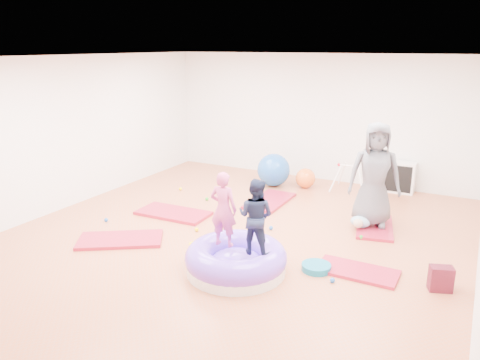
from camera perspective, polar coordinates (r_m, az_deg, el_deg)
The scene contains 19 objects.
room at distance 7.06m, azimuth -1.14°, elevation 3.30°, with size 7.01×8.01×2.81m.
gym_mat_front_left at distance 7.63m, azimuth -14.39°, elevation -7.07°, with size 1.29×0.64×0.05m, color maroon.
gym_mat_mid_left at distance 8.60m, azimuth -8.13°, elevation -4.02°, with size 1.31×0.66×0.05m, color maroon.
gym_mat_center_back at distance 9.19m, azimuth 3.63°, elevation -2.55°, with size 1.26×0.63×0.05m, color maroon.
gym_mat_right at distance 6.64m, azimuth 14.09°, elevation -10.73°, with size 1.07×0.54×0.04m, color maroon.
gym_mat_rear_right at distance 8.23m, azimuth 16.08°, elevation -5.49°, with size 1.16×0.58×0.05m, color maroon.
inflatable_cushion at distance 6.41m, azimuth -0.49°, elevation -9.75°, with size 1.39×1.39×0.44m.
child_pink at distance 6.22m, azimuth -2.04°, elevation -3.13°, with size 0.38×0.25×1.03m, color #CB4983.
child_navy at distance 6.00m, azimuth 1.93°, elevation -4.01°, with size 0.49×0.38×1.01m, color #171E38.
adult_caregiver at distance 8.00m, azimuth 16.09°, elevation 0.64°, with size 0.85×0.55×1.74m, color #54555D.
infant at distance 8.02m, azimuth 14.42°, elevation -4.99°, with size 0.33×0.34×0.20m.
ball_pit_balls at distance 7.81m, azimuth -1.46°, elevation -5.92°, with size 4.21×3.30×0.07m.
exercise_ball_blue at distance 10.17m, azimuth 4.11°, elevation 1.23°, with size 0.71×0.71×0.71m, color blue.
exercise_ball_orange at distance 10.14m, azimuth 7.98°, elevation 0.23°, with size 0.42×0.42×0.42m, color orange.
infant_play_gym at distance 10.01m, azimuth 13.41°, elevation 0.71°, with size 0.74×0.70×0.56m.
cube_shelf at distance 10.27m, azimuth 18.78°, elevation 0.34°, with size 0.65×0.32×0.65m.
balance_disc at distance 6.59m, azimuth 9.28°, elevation -10.46°, with size 0.40×0.40×0.09m, color #0F6A8B.
backpack at distance 6.48m, azimuth 23.28°, elevation -10.99°, with size 0.28×0.17×0.32m, color maroon.
yellow_toy at distance 7.29m, azimuth -5.42°, elevation -7.84°, with size 0.21×0.21×0.03m, color #F8E100.
Camera 1 is at (3.33, -6.02, 2.98)m, focal length 35.00 mm.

